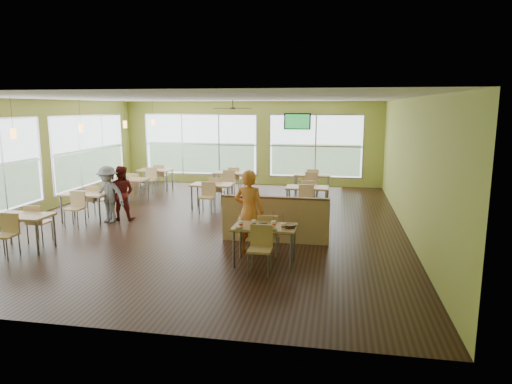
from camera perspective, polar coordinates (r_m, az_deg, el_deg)
room at (r=11.88m, az=-6.15°, el=3.83°), size 12.00×12.04×3.20m
window_bays at (r=15.66m, az=-12.32°, el=4.82°), size 9.24×10.24×2.38m
main_table at (r=8.75m, az=1.10°, el=-5.02°), size 1.22×1.52×0.87m
half_wall_divider at (r=10.17m, az=2.40°, el=-3.44°), size 2.40×0.14×1.04m
dining_tables at (r=13.95m, az=-8.24°, el=0.77°), size 6.92×8.72×0.87m
pendant_lights at (r=13.67m, az=-18.51°, el=7.82°), size 0.11×7.31×0.86m
ceiling_fan at (r=14.71m, az=-2.93°, el=10.43°), size 1.25×1.25×0.29m
tv_backwall at (r=17.30m, az=5.19°, el=8.78°), size 1.00×0.07×0.60m
man_plaid at (r=9.33m, az=-0.86°, el=-2.50°), size 0.70×0.53×1.74m
patron_maroon at (r=12.66m, az=-16.50°, el=-0.11°), size 0.76×0.62×1.46m
patron_grey at (r=12.49m, az=-18.00°, el=-0.28°), size 1.04×0.71×1.49m
cup_blue at (r=8.60m, az=-1.89°, el=-4.02°), size 0.09×0.09×0.33m
cup_yellow at (r=8.67m, az=-0.25°, el=-3.90°), size 0.09×0.09×0.34m
cup_red_near at (r=8.61m, az=2.20°, el=-4.01°), size 0.09×0.09×0.33m
cup_red_far at (r=8.45m, az=3.42°, el=-4.29°), size 0.09×0.09×0.34m
food_basket at (r=8.63m, az=4.20°, el=-4.22°), size 0.27×0.27×0.06m
ketchup_cup at (r=8.53m, az=4.16°, el=-4.55°), size 0.06×0.06×0.02m
wrapper_left at (r=8.51m, az=-2.13°, el=-4.52°), size 0.19×0.18×0.04m
wrapper_mid at (r=8.89m, az=0.87°, el=-3.83°), size 0.23×0.21×0.05m
wrapper_right at (r=8.40m, az=2.20°, el=-4.72°), size 0.17×0.15×0.04m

